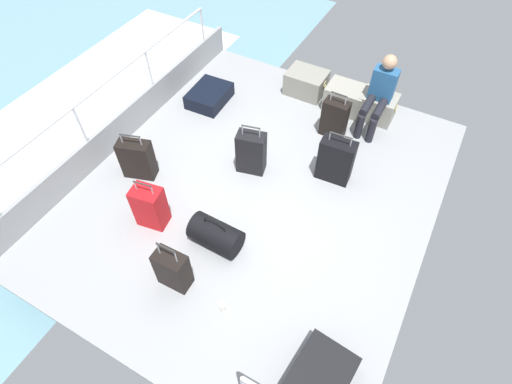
% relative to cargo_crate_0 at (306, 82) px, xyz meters
% --- Properties ---
extents(ground_plane, '(4.40, 5.20, 0.06)m').
position_rel_cargo_crate_0_xyz_m(ground_plane, '(0.30, -2.19, -0.22)').
color(ground_plane, '#939699').
extents(gunwale_port, '(0.06, 5.20, 0.45)m').
position_rel_cargo_crate_0_xyz_m(gunwale_port, '(-1.87, -2.19, 0.04)').
color(gunwale_port, '#939699').
rests_on(gunwale_port, ground_plane).
extents(railing_port, '(0.04, 4.20, 1.02)m').
position_rel_cargo_crate_0_xyz_m(railing_port, '(-1.87, -2.19, 0.59)').
color(railing_port, silver).
rests_on(railing_port, ground_plane).
extents(sea_wake, '(12.00, 12.00, 0.01)m').
position_rel_cargo_crate_0_xyz_m(sea_wake, '(-3.30, -2.19, -0.53)').
color(sea_wake, '#6B99A8').
rests_on(sea_wake, ground_plane).
extents(cargo_crate_0, '(0.65, 0.48, 0.37)m').
position_rel_cargo_crate_0_xyz_m(cargo_crate_0, '(0.00, 0.00, 0.00)').
color(cargo_crate_0, gray).
rests_on(cargo_crate_0, ground_plane).
extents(cargo_crate_1, '(0.63, 0.45, 0.39)m').
position_rel_cargo_crate_0_xyz_m(cargo_crate_1, '(0.70, -0.07, 0.01)').
color(cargo_crate_1, gray).
rests_on(cargo_crate_1, ground_plane).
extents(cargo_crate_2, '(0.56, 0.41, 0.40)m').
position_rel_cargo_crate_0_xyz_m(cargo_crate_2, '(1.20, -0.05, 0.01)').
color(cargo_crate_2, gray).
rests_on(cargo_crate_2, ground_plane).
extents(passenger_seated, '(0.34, 0.66, 1.10)m').
position_rel_cargo_crate_0_xyz_m(passenger_seated, '(1.20, -0.23, 0.39)').
color(passenger_seated, '#26598C').
rests_on(passenger_seated, ground_plane).
extents(suitcase_0, '(0.57, 0.71, 0.22)m').
position_rel_cargo_crate_0_xyz_m(suitcase_0, '(-1.24, -0.96, -0.08)').
color(suitcase_0, black).
rests_on(suitcase_0, ground_plane).
extents(suitcase_1, '(0.39, 0.30, 0.72)m').
position_rel_cargo_crate_0_xyz_m(suitcase_1, '(-0.58, -3.26, 0.11)').
color(suitcase_1, red).
rests_on(suitcase_1, ground_plane).
extents(suitcase_2, '(0.46, 0.26, 0.77)m').
position_rel_cargo_crate_0_xyz_m(suitcase_2, '(1.09, -1.52, 0.14)').
color(suitcase_2, black).
rests_on(suitcase_2, ground_plane).
extents(suitcase_3, '(0.42, 0.30, 0.77)m').
position_rel_cargo_crate_0_xyz_m(suitcase_3, '(0.05, -1.91, 0.12)').
color(suitcase_3, black).
rests_on(suitcase_3, ground_plane).
extents(suitcase_4, '(0.47, 0.33, 0.72)m').
position_rel_cargo_crate_0_xyz_m(suitcase_4, '(-1.22, -2.72, 0.10)').
color(suitcase_4, black).
rests_on(suitcase_4, ground_plane).
extents(suitcase_5, '(0.36, 0.22, 0.73)m').
position_rel_cargo_crate_0_xyz_m(suitcase_5, '(0.15, -3.81, 0.08)').
color(suitcase_5, black).
rests_on(suitcase_5, ground_plane).
extents(suitcase_6, '(0.36, 0.22, 0.73)m').
position_rel_cargo_crate_0_xyz_m(suitcase_6, '(0.76, -0.72, 0.11)').
color(suitcase_6, black).
rests_on(suitcase_6, ground_plane).
extents(suitcase_7, '(0.59, 0.83, 0.23)m').
position_rel_cargo_crate_0_xyz_m(suitcase_7, '(1.95, -4.06, -0.07)').
color(suitcase_7, black).
rests_on(suitcase_7, ground_plane).
extents(duffel_bag, '(0.62, 0.35, 0.50)m').
position_rel_cargo_crate_0_xyz_m(duffel_bag, '(0.27, -3.16, -0.01)').
color(duffel_bag, black).
rests_on(duffel_bag, ground_plane).
extents(paper_cup, '(0.08, 0.08, 0.10)m').
position_rel_cargo_crate_0_xyz_m(paper_cup, '(0.77, -3.83, -0.14)').
color(paper_cup, white).
rests_on(paper_cup, ground_plane).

